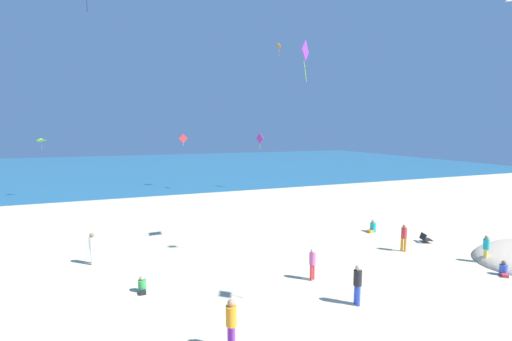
# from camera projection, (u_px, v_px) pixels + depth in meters

# --- Properties ---
(ground_plane) EXTENTS (120.00, 120.00, 0.00)m
(ground_plane) POSITION_uv_depth(u_px,v_px,m) (245.00, 249.00, 19.45)
(ground_plane) COLOR beige
(ocean_water) EXTENTS (120.00, 60.00, 0.05)m
(ocean_water) POSITION_uv_depth(u_px,v_px,m) (159.00, 166.00, 63.80)
(ocean_water) COLOR #236084
(ocean_water) RESTS_ON ground_plane
(beach_chair_mid_beach) EXTENTS (0.72, 0.75, 0.53)m
(beach_chair_mid_beach) POSITION_uv_depth(u_px,v_px,m) (425.00, 238.00, 20.55)
(beach_chair_mid_beach) COLOR black
(beach_chair_mid_beach) RESTS_ON ground_plane
(person_0) EXTENTS (0.37, 0.37, 1.40)m
(person_0) POSITION_uv_depth(u_px,v_px,m) (312.00, 262.00, 15.32)
(person_0) COLOR red
(person_0) RESTS_ON ground_plane
(person_1) EXTENTS (0.33, 0.54, 0.67)m
(person_1) POSITION_uv_depth(u_px,v_px,m) (142.00, 286.00, 14.24)
(person_1) COLOR green
(person_1) RESTS_ON ground_plane
(person_2) EXTENTS (0.39, 0.39, 1.62)m
(person_2) POSITION_uv_depth(u_px,v_px,m) (231.00, 321.00, 10.35)
(person_2) COLOR purple
(person_2) RESTS_ON ground_plane
(person_3) EXTENTS (0.31, 0.31, 1.55)m
(person_3) POSITION_uv_depth(u_px,v_px,m) (358.00, 282.00, 13.11)
(person_3) COLOR blue
(person_3) RESTS_ON ground_plane
(person_4) EXTENTS (0.42, 0.42, 1.48)m
(person_4) POSITION_uv_depth(u_px,v_px,m) (404.00, 236.00, 18.96)
(person_4) COLOR orange
(person_4) RESTS_ON ground_plane
(person_5) EXTENTS (0.40, 0.40, 1.57)m
(person_5) POSITION_uv_depth(u_px,v_px,m) (92.00, 246.00, 17.10)
(person_5) COLOR white
(person_5) RESTS_ON ground_plane
(person_6) EXTENTS (0.69, 0.47, 0.80)m
(person_6) POSITION_uv_depth(u_px,v_px,m) (373.00, 227.00, 22.63)
(person_6) COLOR #19ADB2
(person_6) RESTS_ON ground_plane
(person_7) EXTENTS (0.39, 0.39, 1.39)m
(person_7) POSITION_uv_depth(u_px,v_px,m) (486.00, 247.00, 17.32)
(person_7) COLOR yellow
(person_7) RESTS_ON ground_plane
(person_8) EXTENTS (0.56, 0.59, 0.67)m
(person_8) POSITION_uv_depth(u_px,v_px,m) (504.00, 270.00, 15.87)
(person_8) COLOR blue
(person_8) RESTS_ON ground_plane
(kite_magenta) EXTENTS (0.45, 1.10, 1.73)m
(kite_magenta) POSITION_uv_depth(u_px,v_px,m) (260.00, 139.00, 38.43)
(kite_magenta) COLOR #DB3DA8
(kite_lime) EXTENTS (0.91, 0.87, 1.14)m
(kite_lime) POSITION_uv_depth(u_px,v_px,m) (41.00, 140.00, 33.21)
(kite_lime) COLOR #99DB33
(kite_red) EXTENTS (1.04, 0.33, 1.34)m
(kite_red) POSITION_uv_depth(u_px,v_px,m) (183.00, 138.00, 39.68)
(kite_red) COLOR red
(kite_purple) EXTENTS (0.80, 0.74, 2.08)m
(kite_purple) POSITION_uv_depth(u_px,v_px,m) (305.00, 51.00, 17.81)
(kite_purple) COLOR purple
(kite_orange) EXTENTS (0.25, 0.62, 1.26)m
(kite_orange) POSITION_uv_depth(u_px,v_px,m) (279.00, 47.00, 33.55)
(kite_orange) COLOR orange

